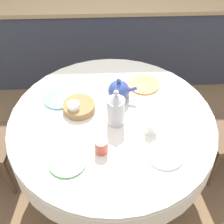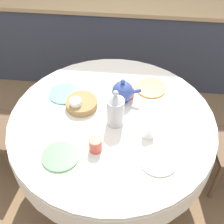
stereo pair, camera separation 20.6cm
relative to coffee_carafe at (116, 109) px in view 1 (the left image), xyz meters
name	(u,v)px [view 1 (the left image)]	position (x,y,z in m)	size (l,w,h in m)	color
ground_plane	(112,182)	(-0.02, 0.02, -0.90)	(12.00, 12.00, 0.00)	brown
kitchen_counter	(106,38)	(-0.02, 1.56, -0.44)	(3.24, 0.64, 0.92)	#383D4C
dining_table	(112,132)	(-0.02, 0.02, -0.24)	(1.42, 1.42, 0.78)	brown
plate_near_left	(67,162)	(-0.31, -0.32, -0.12)	(0.23, 0.23, 0.01)	#5BA85B
cup_near_left	(101,146)	(-0.10, -0.24, -0.08)	(0.08, 0.08, 0.09)	#CC4C3D
plate_near_right	(165,155)	(0.29, -0.29, -0.12)	(0.23, 0.23, 0.01)	white
cup_near_right	(151,126)	(0.22, -0.09, -0.08)	(0.08, 0.08, 0.09)	white
plate_far_left	(59,98)	(-0.40, 0.24, -0.12)	(0.23, 0.23, 0.01)	#60BCB7
cup_far_left	(74,109)	(-0.28, 0.09, -0.08)	(0.08, 0.08, 0.09)	white
plate_far_right	(144,84)	(0.23, 0.37, -0.12)	(0.23, 0.23, 0.01)	orange
cup_far_right	(124,90)	(0.07, 0.27, -0.08)	(0.08, 0.08, 0.09)	#CC4C3D
coffee_carafe	(116,109)	(0.00, 0.00, 0.00)	(0.12, 0.12, 0.28)	#B2B2B7
teapot	(119,91)	(0.03, 0.22, -0.04)	(0.21, 0.15, 0.20)	#33478E
bread_basket	(79,107)	(-0.25, 0.13, -0.10)	(0.22, 0.22, 0.05)	olive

